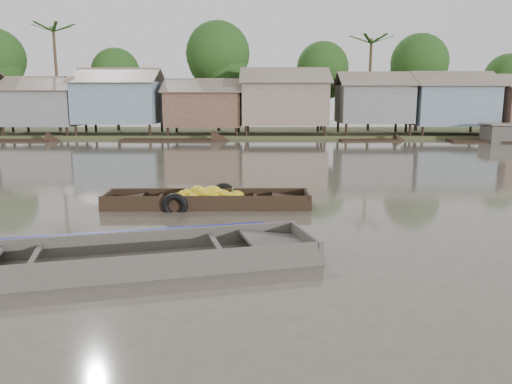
{
  "coord_description": "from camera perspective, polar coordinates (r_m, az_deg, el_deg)",
  "views": [
    {
      "loc": [
        0.72,
        -10.42,
        3.07
      ],
      "look_at": [
        0.58,
        1.57,
        0.8
      ],
      "focal_mm": 35.0,
      "sensor_mm": 36.0,
      "label": 1
    }
  ],
  "objects": [
    {
      "name": "banana_boat",
      "position": [
        14.39,
        -5.9,
        -0.95
      ],
      "size": [
        5.89,
        1.64,
        0.83
      ],
      "rotation": [
        0.0,
        0.0,
        0.02
      ],
      "color": "black",
      "rests_on": "ground"
    },
    {
      "name": "riverbank",
      "position": [
        42.35,
        3.84,
        10.7
      ],
      "size": [
        120.0,
        12.47,
        10.22
      ],
      "color": "#384723",
      "rests_on": "ground"
    },
    {
      "name": "viewer_boat",
      "position": [
        9.66,
        -14.15,
        -7.83
      ],
      "size": [
        7.27,
        3.62,
        0.57
      ],
      "rotation": [
        0.0,
        0.0,
        0.26
      ],
      "color": "#413C37",
      "rests_on": "ground"
    },
    {
      "name": "ground",
      "position": [
        10.89,
        -3.19,
        -5.68
      ],
      "size": [
        120.0,
        120.0,
        0.0
      ],
      "primitive_type": "plane",
      "color": "#504A3D",
      "rests_on": "ground"
    },
    {
      "name": "distant_boats",
      "position": [
        37.44,
        18.53,
        5.81
      ],
      "size": [
        43.51,
        3.22,
        1.38
      ],
      "color": "black",
      "rests_on": "ground"
    }
  ]
}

